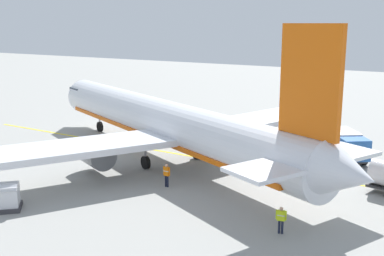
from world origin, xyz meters
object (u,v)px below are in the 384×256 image
Objects in this scene: service_truck_catering at (346,144)px; crew_marshaller at (281,218)px; cargo_container_near at (265,156)px; crew_supervisor at (167,173)px; crew_loader_left at (280,147)px; cargo_container_mid at (7,197)px; airliner_foreground at (166,124)px.

service_truck_catering is 17.24m from crew_marshaller.
crew_supervisor is at bearing 153.26° from cargo_container_near.
cargo_container_near reaches higher than crew_loader_left.
cargo_container_mid is 1.44× the size of crew_marshaller.
cargo_container_near is 12.90m from crew_marshaller.
cargo_container_near is 1.49× the size of crew_marshaller.
crew_marshaller is 10.64m from crew_supervisor.
airliner_foreground reaches higher than cargo_container_near.
cargo_container_near is at bearing -179.23° from crew_loader_left.
cargo_container_near reaches higher than cargo_container_mid.
service_truck_catering is at bearing -56.99° from airliner_foreground.
crew_loader_left is at bearing 113.26° from service_truck_catering.
cargo_container_near is at bearing 138.17° from service_truck_catering.
cargo_container_near is (-5.78, 5.17, -0.44)m from service_truck_catering.
airliner_foreground reaches higher than cargo_container_mid.
airliner_foreground is at bearing 109.30° from cargo_container_near.
service_truck_catering is at bearing -41.83° from cargo_container_near.
cargo_container_near is at bearing 27.58° from crew_marshaller.
airliner_foreground is at bearing 128.39° from crew_loader_left.
service_truck_catering is at bearing -66.74° from crew_loader_left.
crew_loader_left is 0.96× the size of crew_supervisor.
cargo_container_mid is at bearing 110.17° from crew_marshaller.
cargo_container_mid is (-14.64, 2.36, -2.53)m from airliner_foreground.
cargo_container_near is 20.35m from cargo_container_mid.
airliner_foreground is 23.07× the size of crew_loader_left.
crew_supervisor is (-5.51, -3.88, -2.34)m from airliner_foreground.
crew_loader_left is at bearing 21.90° from crew_marshaller.
cargo_container_mid is at bearing 170.84° from airliner_foreground.
cargo_container_near is (2.83, -8.08, -2.38)m from airliner_foreground.
airliner_foreground reaches higher than crew_loader_left.
airliner_foreground is 16.66m from crew_marshaller.
service_truck_catering is 2.40× the size of cargo_container_mid.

